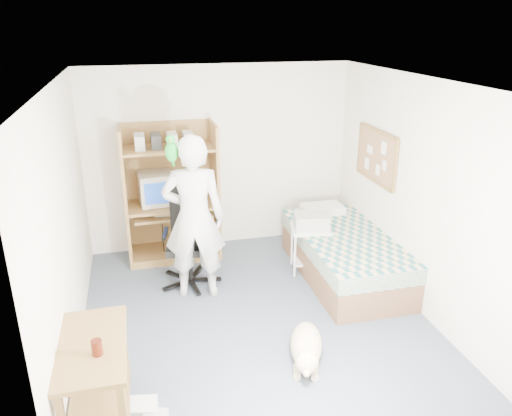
{
  "coord_description": "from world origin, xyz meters",
  "views": [
    {
      "loc": [
        -1.1,
        -4.54,
        3.04
      ],
      "look_at": [
        0.15,
        0.53,
        1.05
      ],
      "focal_mm": 35.0,
      "sensor_mm": 36.0,
      "label": 1
    }
  ],
  "objects_px": {
    "side_desk": "(96,372)",
    "printer_cart": "(311,242)",
    "bed": "(344,255)",
    "office_chair": "(190,251)",
    "computer_hutch": "(172,198)",
    "person": "(194,218)",
    "dog": "(306,347)"
  },
  "relations": [
    {
      "from": "side_desk",
      "to": "printer_cart",
      "type": "xyz_separation_m",
      "value": [
        2.49,
        2.06,
        -0.1
      ]
    },
    {
      "from": "bed",
      "to": "office_chair",
      "type": "height_order",
      "value": "office_chair"
    },
    {
      "from": "computer_hutch",
      "to": "printer_cart",
      "type": "distance_m",
      "value": 1.91
    },
    {
      "from": "printer_cart",
      "to": "office_chair",
      "type": "bearing_deg",
      "value": -171.98
    },
    {
      "from": "office_chair",
      "to": "person",
      "type": "relative_size",
      "value": 0.6
    },
    {
      "from": "office_chair",
      "to": "dog",
      "type": "distance_m",
      "value": 2.02
    },
    {
      "from": "side_desk",
      "to": "office_chair",
      "type": "height_order",
      "value": "office_chair"
    },
    {
      "from": "side_desk",
      "to": "person",
      "type": "height_order",
      "value": "person"
    },
    {
      "from": "bed",
      "to": "person",
      "type": "bearing_deg",
      "value": 179.34
    },
    {
      "from": "person",
      "to": "computer_hutch",
      "type": "bearing_deg",
      "value": -71.29
    },
    {
      "from": "office_chair",
      "to": "bed",
      "type": "bearing_deg",
      "value": 0.24
    },
    {
      "from": "side_desk",
      "to": "dog",
      "type": "distance_m",
      "value": 1.91
    },
    {
      "from": "computer_hutch",
      "to": "side_desk",
      "type": "relative_size",
      "value": 1.8
    },
    {
      "from": "office_chair",
      "to": "printer_cart",
      "type": "bearing_deg",
      "value": 7.01
    },
    {
      "from": "dog",
      "to": "printer_cart",
      "type": "distance_m",
      "value": 1.85
    },
    {
      "from": "side_desk",
      "to": "person",
      "type": "bearing_deg",
      "value": 61.13
    },
    {
      "from": "office_chair",
      "to": "dog",
      "type": "xyz_separation_m",
      "value": [
        0.87,
        -1.81,
        -0.26
      ]
    },
    {
      "from": "office_chair",
      "to": "printer_cart",
      "type": "distance_m",
      "value": 1.52
    },
    {
      "from": "side_desk",
      "to": "bed",
      "type": "bearing_deg",
      "value": 32.5
    },
    {
      "from": "side_desk",
      "to": "printer_cart",
      "type": "height_order",
      "value": "side_desk"
    },
    {
      "from": "bed",
      "to": "printer_cart",
      "type": "relative_size",
      "value": 3.43
    },
    {
      "from": "dog",
      "to": "printer_cart",
      "type": "xyz_separation_m",
      "value": [
        0.65,
        1.72,
        0.24
      ]
    },
    {
      "from": "computer_hutch",
      "to": "person",
      "type": "height_order",
      "value": "person"
    },
    {
      "from": "office_chair",
      "to": "dog",
      "type": "bearing_deg",
      "value": -53.99
    },
    {
      "from": "person",
      "to": "dog",
      "type": "bearing_deg",
      "value": 129.37
    },
    {
      "from": "computer_hutch",
      "to": "bed",
      "type": "xyz_separation_m",
      "value": [
        2.0,
        -1.12,
        -0.53
      ]
    },
    {
      "from": "office_chair",
      "to": "computer_hutch",
      "type": "bearing_deg",
      "value": 109.22
    },
    {
      "from": "bed",
      "to": "office_chair",
      "type": "xyz_separation_m",
      "value": [
        -1.88,
        0.33,
        0.12
      ]
    },
    {
      "from": "computer_hutch",
      "to": "person",
      "type": "distance_m",
      "value": 1.12
    },
    {
      "from": "bed",
      "to": "dog",
      "type": "distance_m",
      "value": 1.79
    },
    {
      "from": "office_chair",
      "to": "dog",
      "type": "height_order",
      "value": "office_chair"
    },
    {
      "from": "computer_hutch",
      "to": "person",
      "type": "bearing_deg",
      "value": -81.59
    }
  ]
}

